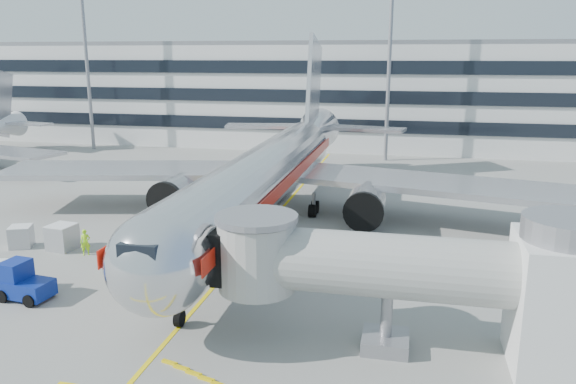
% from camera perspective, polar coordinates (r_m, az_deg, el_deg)
% --- Properties ---
extents(ground, '(180.00, 180.00, 0.00)m').
position_cam_1_polar(ground, '(37.16, -6.06, -7.87)').
color(ground, gray).
rests_on(ground, ground).
extents(lead_in_line, '(0.25, 70.00, 0.01)m').
position_cam_1_polar(lead_in_line, '(46.20, -2.15, -3.43)').
color(lead_in_line, yellow).
rests_on(lead_in_line, ground).
extents(main_jet, '(50.95, 48.70, 16.06)m').
position_cam_1_polar(main_jet, '(46.77, -1.67, 2.14)').
color(main_jet, silver).
rests_on(main_jet, ground).
extents(jet_bridge, '(17.80, 4.50, 7.00)m').
position_cam_1_polar(jet_bridge, '(26.58, 13.82, -8.24)').
color(jet_bridge, silver).
rests_on(jet_bridge, ground).
extents(terminal, '(150.00, 24.25, 15.60)m').
position_cam_1_polar(terminal, '(91.52, 5.48, 10.04)').
color(terminal, silver).
rests_on(terminal, ground).
extents(light_mast_west, '(2.40, 1.20, 25.45)m').
position_cam_1_polar(light_mast_west, '(87.84, -19.88, 13.77)').
color(light_mast_west, gray).
rests_on(light_mast_west, ground).
extents(light_mast_centre, '(2.40, 1.20, 25.45)m').
position_cam_1_polar(light_mast_centre, '(74.78, 10.32, 14.49)').
color(light_mast_centre, gray).
rests_on(light_mast_centre, ground).
extents(belt_loader, '(4.67, 1.85, 2.22)m').
position_cam_1_polar(belt_loader, '(36.62, -13.62, -7.48)').
color(belt_loader, yellow).
rests_on(belt_loader, ground).
extents(baggage_tug, '(3.14, 2.20, 2.23)m').
position_cam_1_polar(baggage_tug, '(35.88, -25.34, -8.33)').
color(baggage_tug, navy).
rests_on(baggage_tug, ground).
extents(cargo_container_left, '(1.94, 1.94, 1.84)m').
position_cam_1_polar(cargo_container_left, '(43.55, -21.96, -4.26)').
color(cargo_container_left, '#AAADB1').
rests_on(cargo_container_left, ground).
extents(cargo_container_right, '(1.94, 1.94, 1.58)m').
position_cam_1_polar(cargo_container_right, '(45.33, -25.48, -4.10)').
color(cargo_container_right, '#AAADB1').
rests_on(cargo_container_right, ground).
extents(cargo_container_front, '(2.03, 2.03, 1.79)m').
position_cam_1_polar(cargo_container_front, '(37.35, -26.89, -7.76)').
color(cargo_container_front, '#AAADB1').
rests_on(cargo_container_front, ground).
extents(ramp_worker, '(0.80, 0.70, 1.85)m').
position_cam_1_polar(ramp_worker, '(41.78, -19.89, -4.83)').
color(ramp_worker, '#A2F419').
rests_on(ramp_worker, ground).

